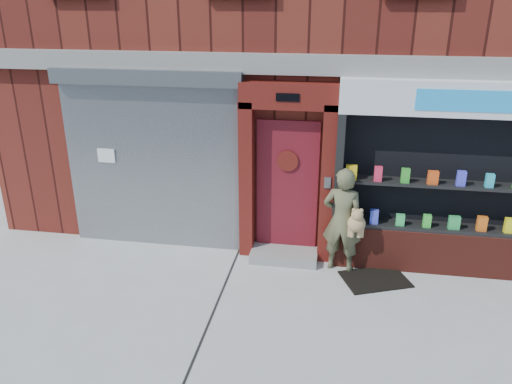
# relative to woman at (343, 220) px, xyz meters

# --- Properties ---
(ground) EXTENTS (80.00, 80.00, 0.00)m
(ground) POSITION_rel_woman_xyz_m (-0.18, -1.54, -0.86)
(ground) COLOR #9E9E99
(ground) RESTS_ON ground
(building) EXTENTS (12.00, 8.16, 8.00)m
(building) POSITION_rel_woman_xyz_m (-0.18, 4.45, 3.14)
(building) COLOR #521812
(building) RESTS_ON ground
(shutter_bay) EXTENTS (3.10, 0.30, 3.04)m
(shutter_bay) POSITION_rel_woman_xyz_m (-3.18, 0.39, 0.86)
(shutter_bay) COLOR gray
(shutter_bay) RESTS_ON ground
(red_door_bay) EXTENTS (1.52, 0.58, 2.90)m
(red_door_bay) POSITION_rel_woman_xyz_m (-0.92, 0.32, 0.60)
(red_door_bay) COLOR #55130E
(red_door_bay) RESTS_ON ground
(pharmacy_bay) EXTENTS (3.50, 0.41, 3.00)m
(pharmacy_bay) POSITION_rel_woman_xyz_m (1.57, 0.27, 0.52)
(pharmacy_bay) COLOR maroon
(pharmacy_bay) RESTS_ON ground
(woman) EXTENTS (0.69, 0.54, 1.70)m
(woman) POSITION_rel_woman_xyz_m (0.00, 0.00, 0.00)
(woman) COLOR brown
(woman) RESTS_ON ground
(doormat) EXTENTS (1.16, 0.99, 0.02)m
(doormat) POSITION_rel_woman_xyz_m (0.54, -0.26, -0.84)
(doormat) COLOR black
(doormat) RESTS_ON ground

